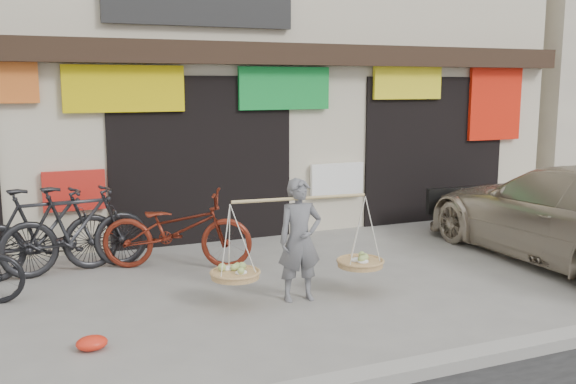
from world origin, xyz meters
name	(u,v)px	position (x,y,z in m)	size (l,w,h in m)	color
ground	(287,310)	(0.00, 0.00, 0.00)	(70.00, 70.00, 0.00)	gray
kerb	(376,377)	(0.00, -2.00, 0.06)	(70.00, 0.25, 0.12)	gray
shophouse_block	(161,39)	(0.00, 6.42, 3.45)	(14.00, 6.32, 7.00)	beige
street_vendor	(300,245)	(0.28, 0.27, 0.67)	(2.14, 0.70, 1.47)	slate
bike_1	(44,232)	(-2.48, 2.52, 0.61)	(0.57, 2.02, 1.22)	black
bike_2	(177,229)	(-0.75, 2.19, 0.55)	(0.73, 2.10, 1.11)	#621E10
bike_3	(76,229)	(-2.07, 2.52, 0.61)	(0.57, 2.02, 1.22)	black
suv	(570,214)	(4.57, 0.27, 0.72)	(2.12, 5.00, 1.44)	#BEB099
red_bag	(92,343)	(-2.19, -0.30, 0.07)	(0.31, 0.25, 0.14)	red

